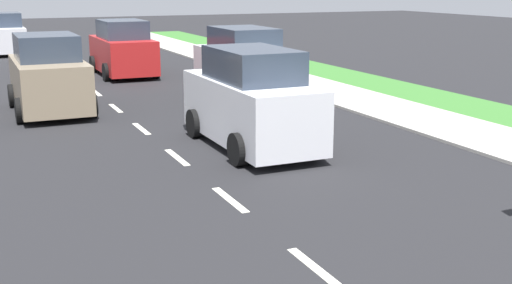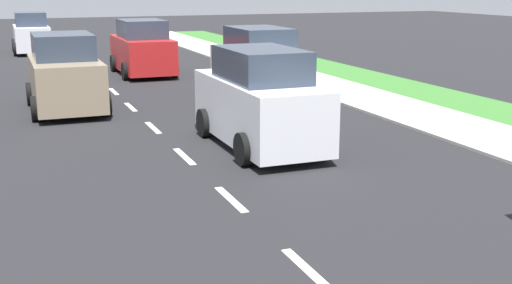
% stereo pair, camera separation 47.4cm
% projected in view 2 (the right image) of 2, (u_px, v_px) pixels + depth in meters
% --- Properties ---
extents(ground_plane, '(96.00, 96.00, 0.00)m').
position_uv_depth(ground_plane, '(112.00, 90.00, 22.20)').
color(ground_plane, black).
extents(sidewalk_right, '(2.40, 72.00, 0.14)m').
position_uv_depth(sidewalk_right, '(511.00, 145.00, 14.80)').
color(sidewalk_right, '#B2ADA3').
rests_on(sidewalk_right, ground).
extents(lane_center_line, '(0.14, 46.40, 0.01)m').
position_uv_depth(lane_center_line, '(95.00, 74.00, 26.00)').
color(lane_center_line, silver).
rests_on(lane_center_line, ground).
extents(car_outgoing_ahead, '(1.95, 4.35, 2.21)m').
position_uv_depth(car_outgoing_ahead, '(259.00, 102.00, 14.38)').
color(car_outgoing_ahead, silver).
rests_on(car_outgoing_ahead, ground).
extents(car_parked_far, '(2.05, 4.37, 2.21)m').
position_uv_depth(car_parked_far, '(258.00, 65.00, 20.71)').
color(car_parked_far, silver).
rests_on(car_parked_far, ground).
extents(car_outgoing_far, '(2.08, 4.26, 2.16)m').
position_uv_depth(car_outgoing_far, '(142.00, 49.00, 25.73)').
color(car_outgoing_far, red).
rests_on(car_outgoing_far, ground).
extents(car_oncoming_second, '(2.07, 4.07, 2.18)m').
position_uv_depth(car_oncoming_second, '(65.00, 75.00, 18.53)').
color(car_oncoming_second, gray).
rests_on(car_oncoming_second, ground).
extents(car_oncoming_third, '(1.94, 3.86, 2.08)m').
position_uv_depth(car_oncoming_third, '(31.00, 34.00, 33.57)').
color(car_oncoming_third, silver).
rests_on(car_oncoming_third, ground).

